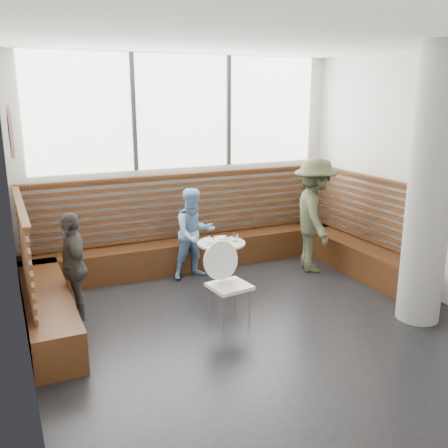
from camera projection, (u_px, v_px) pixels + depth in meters
name	position (u px, v px, depth m)	size (l,w,h in m)	color
room	(262.00, 192.00, 5.45)	(5.00, 5.00, 3.20)	silver
booth	(202.00, 251.00, 7.31)	(5.00, 2.50, 1.44)	#3E210F
concrete_column	(430.00, 188.00, 5.66)	(0.50, 0.50, 3.20)	gray
wall_art	(10.00, 132.00, 4.63)	(0.50, 0.50, 0.03)	white
cafe_table	(221.00, 256.00, 6.85)	(0.66, 0.66, 0.68)	silver
cafe_chair	(227.00, 277.00, 5.84)	(0.46, 0.45, 0.96)	white
adult_man	(314.00, 215.00, 7.51)	(1.12, 0.65, 1.74)	#41462F
child_back	(194.00, 234.00, 7.26)	(0.65, 0.50, 1.33)	#78A3D1
child_left	(73.00, 266.00, 5.92)	(0.77, 0.32, 1.32)	#46423F
plate_near	(212.00, 240.00, 6.86)	(0.20, 0.20, 0.01)	white
plate_far	(223.00, 237.00, 7.01)	(0.19, 0.19, 0.01)	white
glass_left	(212.00, 240.00, 6.68)	(0.08, 0.08, 0.12)	white
glass_mid	(228.00, 240.00, 6.74)	(0.07, 0.07, 0.10)	white
glass_right	(235.00, 237.00, 6.85)	(0.07, 0.07, 0.11)	white
menu_card	(232.00, 245.00, 6.68)	(0.19, 0.13, 0.00)	#A5C64C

